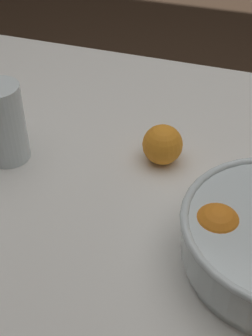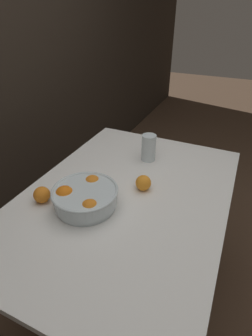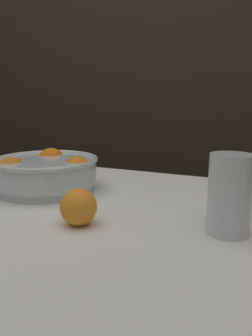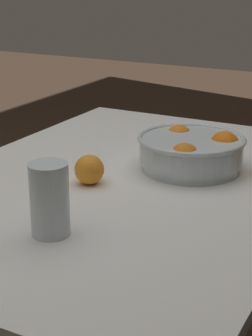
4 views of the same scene
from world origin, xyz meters
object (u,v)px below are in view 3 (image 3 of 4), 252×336
Objects in this scene: orange_loose_near_bowl at (69,163)px; orange_loose_front at (79,207)px; fruit_bowl at (46,172)px; juice_glass at (229,198)px.

orange_loose_near_bowl is 0.46m from orange_loose_front.
juice_glass is at bearing -12.23° from fruit_bowl.
juice_glass is 2.03× the size of orange_loose_near_bowl.
fruit_bowl is 0.50m from juice_glass.
orange_loose_front is (-0.27, -0.08, -0.03)m from juice_glass.
fruit_bowl reaches higher than orange_loose_near_bowl.
juice_glass is 0.62m from orange_loose_near_bowl.
fruit_bowl is at bearing 167.77° from juice_glass.
juice_glass reaches higher than orange_loose_near_bowl.
fruit_bowl is 0.28m from orange_loose_front.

